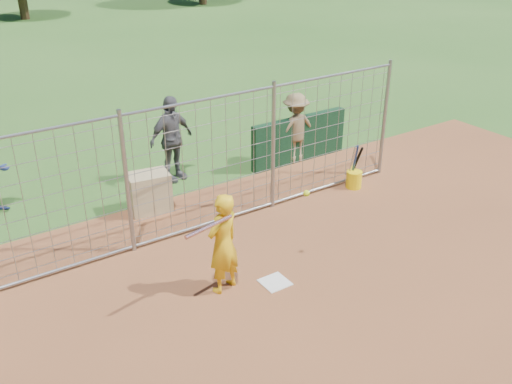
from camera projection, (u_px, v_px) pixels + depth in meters
ground at (268, 277)px, 9.37m from camera, size 100.00×100.00×0.00m
home_plate at (275, 282)px, 9.21m from camera, size 0.43×0.43×0.02m
dugout_wall at (299, 139)px, 13.50m from camera, size 2.60×0.20×1.10m
batter at (223, 244)px, 8.71m from camera, size 0.70×0.56×1.67m
bystander_b at (171, 139)px, 12.37m from camera, size 1.20×0.72×1.92m
bystander_c at (295, 128)px, 13.33m from camera, size 1.09×0.64×1.68m
equipment_bin at (149, 192)px, 11.29m from camera, size 0.87×0.66×0.80m
equipment_in_play at (234, 218)px, 8.33m from camera, size 2.23×0.25×0.14m
bucket_with_bats at (354, 177)px, 12.30m from camera, size 0.34×0.40×0.97m
backstop_fence at (205, 166)px, 10.30m from camera, size 9.08×0.08×2.60m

